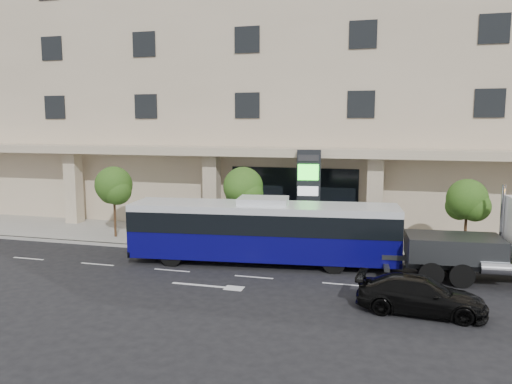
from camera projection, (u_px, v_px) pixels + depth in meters
ground at (262, 268)px, 23.94m from camera, size 120.00×120.00×0.00m
sidewalk at (283, 243)px, 28.71m from camera, size 120.00×6.00×0.15m
curb at (272, 256)px, 25.84m from camera, size 120.00×0.30×0.15m
convention_center at (313, 82)px, 37.33m from camera, size 60.00×17.60×20.00m
tree_left at (114, 188)px, 29.51m from camera, size 2.27×2.20×4.22m
tree_mid at (244, 190)px, 27.44m from camera, size 2.28×2.20×4.38m
tree_right at (468, 202)px, 24.52m from camera, size 2.10×2.00×4.04m
city_bus at (263, 230)px, 24.51m from camera, size 13.27×4.16×3.31m
black_sedan at (420, 295)px, 18.21m from camera, size 4.73×2.20×1.34m
signage_pylon at (308, 196)px, 28.06m from camera, size 1.37×0.67×5.28m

